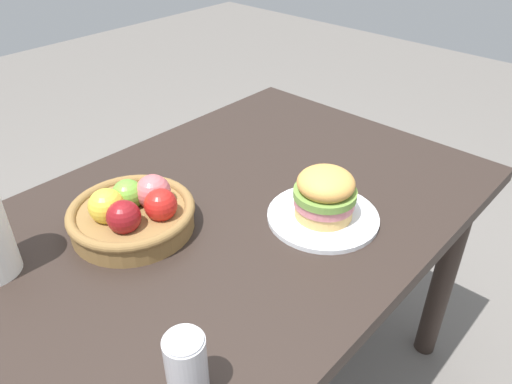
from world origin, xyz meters
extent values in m
cube|color=#2D231E|center=(0.00, 0.00, 0.73)|extent=(1.40, 0.90, 0.04)
cylinder|color=#2D231E|center=(0.62, -0.37, 0.35)|extent=(0.07, 0.07, 0.71)
cylinder|color=#2D231E|center=(0.62, 0.37, 0.35)|extent=(0.07, 0.07, 0.71)
cylinder|color=white|center=(0.15, -0.19, 0.76)|extent=(0.27, 0.27, 0.01)
cylinder|color=#DBAD60|center=(0.15, -0.19, 0.78)|extent=(0.14, 0.14, 0.03)
cylinder|color=#C67075|center=(0.15, -0.19, 0.80)|extent=(0.14, 0.14, 0.02)
cylinder|color=olive|center=(0.15, -0.19, 0.82)|extent=(0.15, 0.15, 0.02)
ellipsoid|color=#DF9F4D|center=(0.15, -0.19, 0.85)|extent=(0.13, 0.13, 0.07)
cylinder|color=silver|center=(-0.37, -0.31, 0.81)|extent=(0.07, 0.07, 0.12)
cylinder|color=silver|center=(-0.37, -0.31, 0.87)|extent=(0.06, 0.06, 0.00)
cylinder|color=olive|center=(-0.18, 0.11, 0.78)|extent=(0.28, 0.28, 0.05)
torus|color=olive|center=(-0.18, 0.11, 0.80)|extent=(0.29, 0.29, 0.02)
sphere|color=#D16066|center=(-0.12, 0.10, 0.83)|extent=(0.08, 0.08, 0.08)
sphere|color=#6BAD38|center=(-0.16, 0.13, 0.83)|extent=(0.07, 0.07, 0.07)
sphere|color=gold|center=(-0.22, 0.13, 0.83)|extent=(0.08, 0.08, 0.08)
sphere|color=maroon|center=(-0.22, 0.07, 0.83)|extent=(0.07, 0.07, 0.07)
sphere|color=red|center=(-0.14, 0.05, 0.83)|extent=(0.07, 0.07, 0.07)
camera|label=1|loc=(-0.65, -0.71, 1.45)|focal=34.43mm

